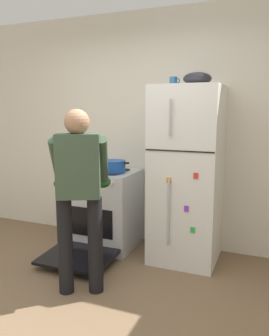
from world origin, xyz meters
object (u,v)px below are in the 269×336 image
refrigerator (187,175)px  red_pot (114,166)px  stove_range (103,209)px  coffee_mug (174,81)px  mixing_bowl (197,79)px  person_cook (79,186)px  pepper_mill (89,159)px

refrigerator → red_pot: (-0.82, -0.05, 0.05)m
stove_range → red_pot: (0.16, -0.03, 0.53)m
red_pot → coffee_mug: coffee_mug is taller
stove_range → mixing_bowl: 1.80m
coffee_mug → red_pot: bearing=-171.2°
refrigerator → stove_range: (-0.98, -0.02, -0.48)m
red_pot → mixing_bowl: size_ratio=1.28×
person_cook → mixing_bowl: mixing_bowl is taller
person_cook → pepper_mill: size_ratio=8.49×
pepper_mill → refrigerator: bearing=-8.9°
red_pot → mixing_bowl: mixing_bowl is taller
refrigerator → person_cook: size_ratio=1.15×
person_cook → red_pot: person_cook is taller
refrigerator → stove_range: size_ratio=1.51×
stove_range → coffee_mug: coffee_mug is taller
person_cook → red_pot: 0.96m
stove_range → mixing_bowl: mixing_bowl is taller
person_cook → red_pot: (-0.13, 0.96, 0.01)m
pepper_mill → coffee_mug: bearing=-7.7°
red_pot → stove_range: bearing=168.6°
mixing_bowl → red_pot: bearing=-176.8°
person_cook → red_pot: size_ratio=4.45×
pepper_mill → person_cook: bearing=-64.0°
stove_range → red_pot: bearing=-11.4°
mixing_bowl → stove_range: bearing=-179.0°
red_pot → mixing_bowl: (0.90, 0.05, 0.93)m
stove_range → person_cook: size_ratio=0.76×
refrigerator → pepper_mill: refrigerator is taller
coffee_mug → pepper_mill: size_ratio=0.59×
stove_range → red_pot: 0.55m
refrigerator → mixing_bowl: mixing_bowl is taller
stove_range → mixing_bowl: bearing=1.0°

